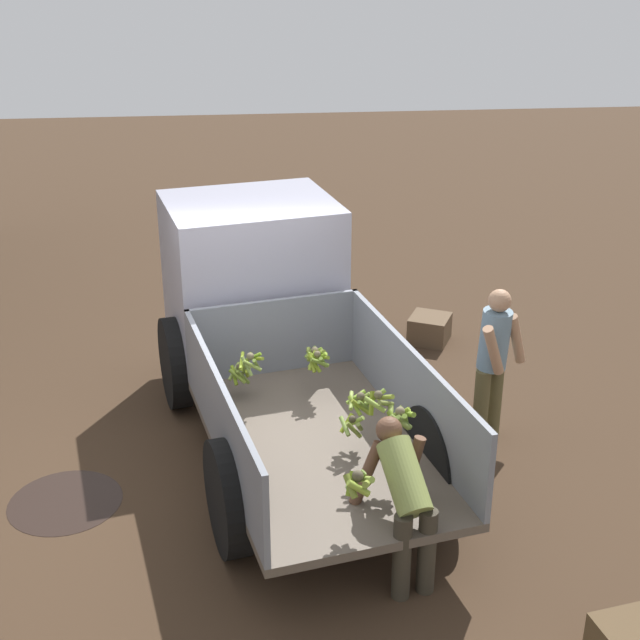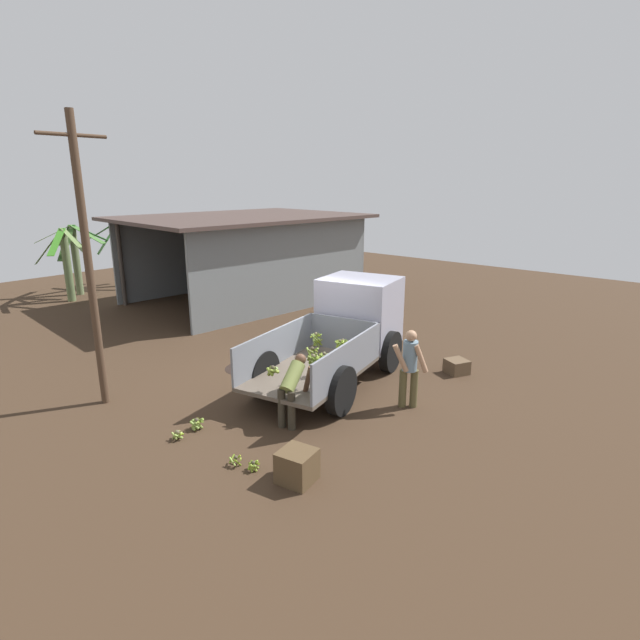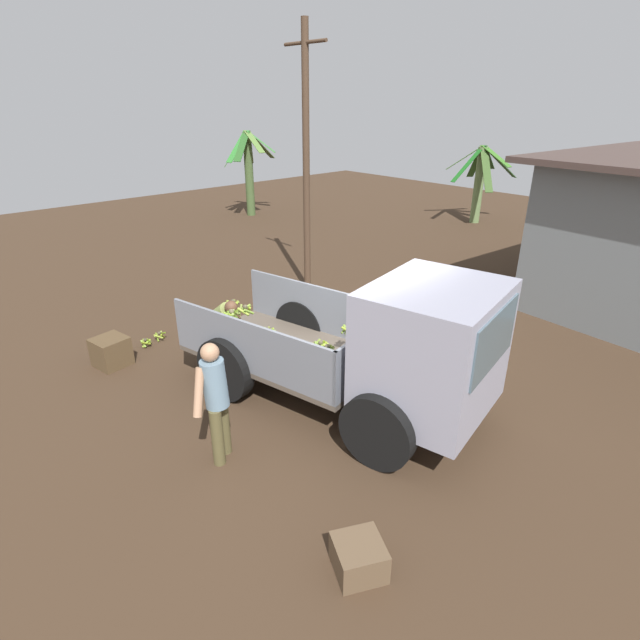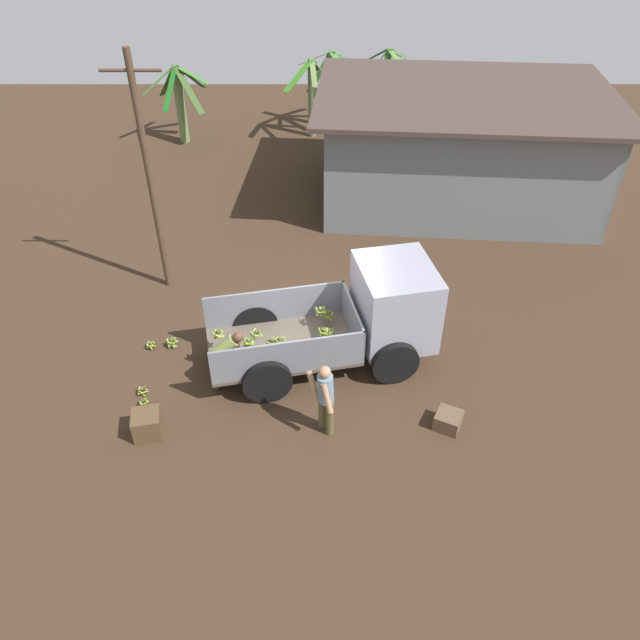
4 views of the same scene
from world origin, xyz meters
The scene contains 15 objects.
ground centered at (0.00, 0.00, 0.00)m, with size 36.00×36.00×0.00m, color #3C2B1D.
mud_patch_0 centered at (-0.50, 1.67, 0.00)m, with size 1.03×1.03×0.01m, color black.
cargo_truck centered at (1.17, -0.24, 1.13)m, with size 4.91×2.78×2.15m.
utility_pole centered at (-3.68, 2.40, 2.93)m, with size 1.25×0.15×5.66m.
banana_palm_0 centered at (-0.19, 12.05, 1.46)m, with size 1.91×2.71×2.74m.
banana_palm_2 centered at (-11.35, 6.14, 1.70)m, with size 2.30×2.39×3.10m.
banana_palm_3 centered at (-4.80, 11.50, 1.44)m, with size 2.28×2.56×2.69m.
person_foreground_visitor centered at (0.21, -2.45, 0.90)m, with size 0.58×0.62×1.62m.
person_worker_loading centered at (-1.81, -1.17, 0.76)m, with size 0.75×0.65×1.28m.
banana_bunch_on_ground_0 centered at (-3.37, -1.82, 0.10)m, with size 0.20×0.21×0.17m.
banana_bunch_on_ground_1 centered at (-3.46, -1.50, 0.11)m, with size 0.24×0.24×0.18m.
banana_bunch_on_ground_2 centered at (-3.15, -0.01, 0.12)m, with size 0.27×0.28×0.23m.
banana_bunch_on_ground_3 centered at (-3.60, -0.07, 0.10)m, with size 0.22×0.22×0.18m.
wooden_crate_0 centered at (-3.12, -2.53, 0.25)m, with size 0.52×0.52×0.50m, color #503C25.
wooden_crate_1 centered at (2.56, -2.36, 0.17)m, with size 0.47×0.47×0.34m, color brown.
Camera 3 is at (4.85, -4.95, 4.23)m, focal length 28.00 mm.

